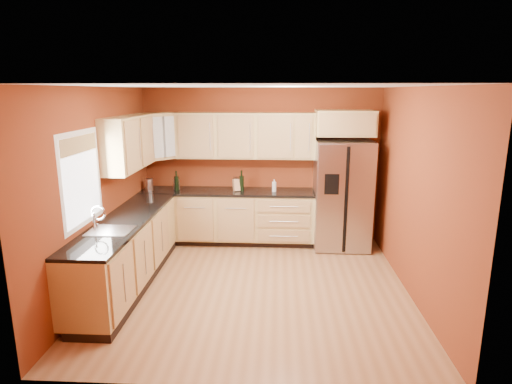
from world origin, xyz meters
The scene contains 23 objects.
floor centered at (0.00, 0.00, 0.00)m, with size 4.00×4.00×0.00m, color #946039.
ceiling centered at (0.00, 0.00, 2.60)m, with size 4.00×4.00×0.00m, color white.
wall_back centered at (0.00, 2.00, 1.30)m, with size 4.00×0.04×2.60m, color maroon.
wall_front centered at (0.00, -2.00, 1.30)m, with size 4.00×0.04×2.60m, color maroon.
wall_left centered at (-2.00, 0.00, 1.30)m, with size 0.04×4.00×2.60m, color maroon.
wall_right centered at (2.00, 0.00, 1.30)m, with size 0.04×4.00×2.60m, color maroon.
base_cabinets_back centered at (-0.55, 1.70, 0.44)m, with size 2.90×0.60×0.88m, color tan.
base_cabinets_left centered at (-1.70, 0.00, 0.44)m, with size 0.60×2.80×0.88m, color tan.
countertop_back centered at (-0.55, 1.69, 0.90)m, with size 2.90×0.62×0.04m, color black.
countertop_left centered at (-1.69, 0.00, 0.90)m, with size 0.62×2.80×0.04m, color black.
upper_cabinets_back centered at (-0.25, 1.83, 1.83)m, with size 2.30×0.33×0.75m, color tan.
upper_cabinets_left centered at (-1.83, 0.72, 1.83)m, with size 0.33×1.35×0.75m, color tan.
corner_upper_cabinet centered at (-1.67, 1.67, 1.83)m, with size 0.62×0.33×0.75m, color tan.
over_fridge_cabinet centered at (1.35, 1.70, 2.05)m, with size 0.92×0.60×0.40m, color tan.
refrigerator centered at (1.35, 1.62, 0.89)m, with size 0.90×0.75×1.78m, color silver.
window centered at (-1.98, -0.50, 1.55)m, with size 0.03×0.90×1.00m, color white.
sink_faucet centered at (-1.69, -0.50, 1.07)m, with size 0.50×0.42×0.30m, color silver, non-canonical shape.
canister_left centered at (-1.85, 1.61, 1.02)m, with size 0.12×0.12×0.20m, color silver.
canister_right centered at (-1.41, 1.73, 1.01)m, with size 0.11×0.11×0.17m, color silver.
wine_bottle_a centered at (-1.40, 1.65, 1.09)m, with size 0.07×0.07×0.33m, color black, non-canonical shape.
wine_bottle_b centered at (-0.31, 1.68, 1.09)m, with size 0.08×0.08×0.35m, color black, non-canonical shape.
knife_block centered at (-0.39, 1.68, 1.02)m, with size 0.10×0.09×0.20m, color tan.
soap_dispenser centered at (0.24, 1.66, 1.02)m, with size 0.07×0.07×0.20m, color silver.
Camera 1 is at (0.30, -5.25, 2.54)m, focal length 30.00 mm.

